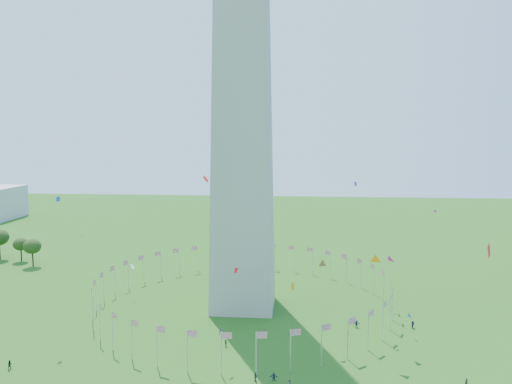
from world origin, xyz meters
TOP-DOWN VIEW (x-y plane):
  - flag_ring at (-0.00, 50.00)m, footprint 80.24×80.24m
  - crowd at (12.48, 7.79)m, footprint 99.91×65.60m
  - kites_aloft at (20.11, 21.48)m, footprint 105.21×69.69m

SIDE VIEW (x-z plane):
  - crowd at x=12.48m, z-range -0.10..1.88m
  - flag_ring at x=0.00m, z-range 0.00..9.00m
  - kites_aloft at x=20.11m, z-range 3.64..40.53m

